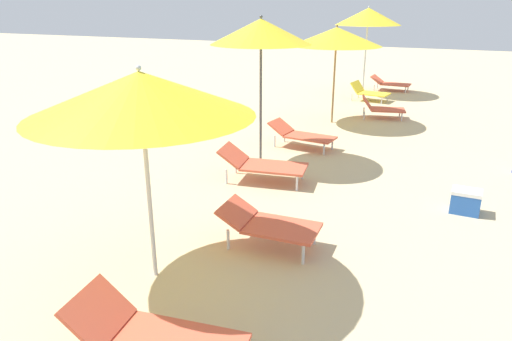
# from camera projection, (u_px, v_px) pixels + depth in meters

# --- Properties ---
(umbrella_fourth) EXTENTS (2.39, 2.39, 2.45)m
(umbrella_fourth) POSITION_uv_depth(u_px,v_px,m) (141.00, 94.00, 4.80)
(umbrella_fourth) COLOR silver
(umbrella_fourth) RESTS_ON ground
(lounger_fourth_shoreside) EXTENTS (1.32, 0.70, 0.53)m
(lounger_fourth_shoreside) POSITION_uv_depth(u_px,v_px,m) (268.00, 224.00, 6.08)
(lounger_fourth_shoreside) COLOR #D8593F
(lounger_fourth_shoreside) RESTS_ON ground
(lounger_fourth_inland) EXTENTS (1.59, 0.83, 0.64)m
(lounger_fourth_inland) POSITION_uv_depth(u_px,v_px,m) (153.00, 336.00, 4.03)
(lounger_fourth_inland) COLOR #D8593F
(lounger_fourth_inland) RESTS_ON ground
(umbrella_fifth) EXTENTS (1.92, 1.92, 2.83)m
(umbrella_fifth) POSITION_uv_depth(u_px,v_px,m) (261.00, 32.00, 8.64)
(umbrella_fifth) COLOR #4C4C51
(umbrella_fifth) RESTS_ON ground
(lounger_fifth_shoreside) EXTENTS (1.50, 0.73, 0.55)m
(lounger_fifth_shoreside) POSITION_uv_depth(u_px,v_px,m) (301.00, 134.00, 10.27)
(lounger_fifth_shoreside) COLOR #D8593F
(lounger_fifth_shoreside) RESTS_ON ground
(lounger_fifth_inland) EXTENTS (1.62, 0.91, 0.61)m
(lounger_fifth_inland) POSITION_uv_depth(u_px,v_px,m) (262.00, 164.00, 8.31)
(lounger_fifth_inland) COLOR #D8593F
(lounger_fifth_inland) RESTS_ON ground
(umbrella_sixth) EXTENTS (2.31, 2.31, 2.52)m
(umbrella_sixth) POSITION_uv_depth(u_px,v_px,m) (336.00, 37.00, 11.82)
(umbrella_sixth) COLOR olive
(umbrella_sixth) RESTS_ON ground
(lounger_sixth_shoreside) EXTENTS (1.28, 0.89, 0.60)m
(lounger_sixth_shoreside) POSITION_uv_depth(u_px,v_px,m) (382.00, 108.00, 12.94)
(lounger_sixth_shoreside) COLOR #D8593F
(lounger_sixth_shoreside) RESTS_ON ground
(umbrella_farthest) EXTENTS (2.21, 2.21, 2.94)m
(umbrella_farthest) POSITION_uv_depth(u_px,v_px,m) (368.00, 17.00, 15.70)
(umbrella_farthest) COLOR silver
(umbrella_farthest) RESTS_ON ground
(lounger_farthest_shoreside) EXTENTS (1.41, 0.72, 0.52)m
(lounger_farthest_shoreside) POSITION_uv_depth(u_px,v_px,m) (390.00, 83.00, 17.08)
(lounger_farthest_shoreside) COLOR #D8593F
(lounger_farthest_shoreside) RESTS_ON ground
(lounger_farthest_inland) EXTENTS (1.27, 0.85, 0.59)m
(lounger_farthest_inland) POSITION_uv_depth(u_px,v_px,m) (369.00, 92.00, 15.28)
(lounger_farthest_inland) COLOR yellow
(lounger_farthest_inland) RESTS_ON ground
(cooler_box) EXTENTS (0.44, 0.34, 0.37)m
(cooler_box) POSITION_uv_depth(u_px,v_px,m) (466.00, 201.00, 7.11)
(cooler_box) COLOR #2659B2
(cooler_box) RESTS_ON ground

